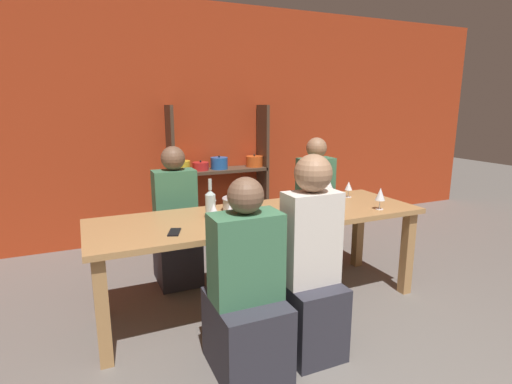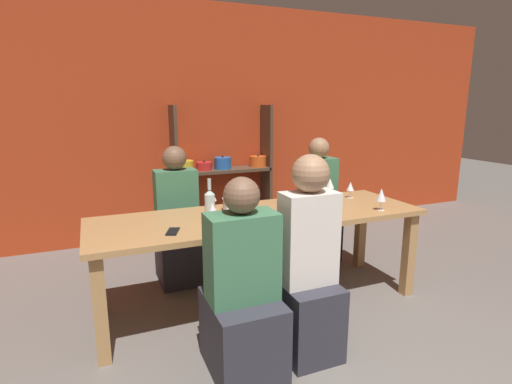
# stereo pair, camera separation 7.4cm
# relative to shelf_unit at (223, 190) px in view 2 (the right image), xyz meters

# --- Properties ---
(wall_back_red) EXTENTS (8.80, 0.06, 2.70)m
(wall_back_red) POSITION_rel_shelf_unit_xyz_m (-0.30, 0.20, 0.80)
(wall_back_red) COLOR #B23819
(wall_back_red) RESTS_ON ground_plane
(shelf_unit) EXTENTS (1.17, 0.30, 1.56)m
(shelf_unit) POSITION_rel_shelf_unit_xyz_m (0.00, 0.00, 0.00)
(shelf_unit) COLOR #4C3828
(shelf_unit) RESTS_ON ground_plane
(dining_table) EXTENTS (2.54, 0.80, 0.75)m
(dining_table) POSITION_rel_shelf_unit_xyz_m (-0.26, -1.77, 0.10)
(dining_table) COLOR #AD7F4C
(dining_table) RESTS_ON ground_plane
(mixing_bowl) EXTENTS (0.25, 0.25, 0.11)m
(mixing_bowl) POSITION_rel_shelf_unit_xyz_m (-0.39, -1.62, 0.25)
(mixing_bowl) COLOR #B7BABC
(mixing_bowl) RESTS_ON dining_table
(wine_bottle_green) EXTENTS (0.07, 0.07, 0.30)m
(wine_bottle_green) POSITION_rel_shelf_unit_xyz_m (-0.66, -1.76, 0.31)
(wine_bottle_green) COLOR #B2C6C1
(wine_bottle_green) RESTS_ON dining_table
(wine_glass_red_a) EXTENTS (0.08, 0.08, 0.18)m
(wine_glass_red_a) POSITION_rel_shelf_unit_xyz_m (0.50, -1.54, 0.32)
(wine_glass_red_a) COLOR white
(wine_glass_red_a) RESTS_ON dining_table
(wine_glass_white_a) EXTENTS (0.08, 0.08, 0.15)m
(wine_glass_white_a) POSITION_rel_shelf_unit_xyz_m (-0.68, -1.89, 0.30)
(wine_glass_white_a) COLOR white
(wine_glass_white_a) RESTS_ON dining_table
(wine_glass_red_b) EXTENTS (0.08, 0.08, 0.17)m
(wine_glass_red_b) POSITION_rel_shelf_unit_xyz_m (0.65, -2.03, 0.31)
(wine_glass_red_b) COLOR white
(wine_glass_red_b) RESTS_ON dining_table
(wine_glass_red_c) EXTENTS (0.07, 0.07, 0.16)m
(wine_glass_red_c) POSITION_rel_shelf_unit_xyz_m (-0.60, -2.00, 0.31)
(wine_glass_red_c) COLOR white
(wine_glass_red_c) RESTS_ON dining_table
(wine_glass_red_d) EXTENTS (0.07, 0.07, 0.14)m
(wine_glass_red_d) POSITION_rel_shelf_unit_xyz_m (0.69, -1.59, 0.29)
(wine_glass_red_d) COLOR white
(wine_glass_red_d) RESTS_ON dining_table
(wine_glass_empty_a) EXTENTS (0.07, 0.07, 0.14)m
(wine_glass_empty_a) POSITION_rel_shelf_unit_xyz_m (-0.56, -1.47, 0.29)
(wine_glass_empty_a) COLOR white
(wine_glass_empty_a) RESTS_ON dining_table
(wine_glass_white_b) EXTENTS (0.08, 0.08, 0.17)m
(wine_glass_white_b) POSITION_rel_shelf_unit_xyz_m (-0.48, -1.82, 0.32)
(wine_glass_white_b) COLOR white
(wine_glass_white_b) RESTS_ON dining_table
(cell_phone) EXTENTS (0.12, 0.17, 0.01)m
(cell_phone) POSITION_rel_shelf_unit_xyz_m (-0.97, -1.96, 0.20)
(cell_phone) COLOR black
(cell_phone) RESTS_ON dining_table
(person_near_a) EXTENTS (0.40, 0.50, 1.18)m
(person_near_a) POSITION_rel_shelf_unit_xyz_m (-0.68, -2.47, -0.12)
(person_near_a) COLOR #2D2D38
(person_near_a) RESTS_ON ground_plane
(person_far_a) EXTENTS (0.36, 0.45, 1.25)m
(person_far_a) POSITION_rel_shelf_unit_xyz_m (0.66, -1.09, -0.09)
(person_far_a) COLOR #2D2D38
(person_far_a) RESTS_ON ground_plane
(person_near_b) EXTENTS (0.34, 0.43, 1.28)m
(person_near_b) POSITION_rel_shelf_unit_xyz_m (-0.25, -2.46, -0.06)
(person_near_b) COLOR #2D2D38
(person_near_b) RESTS_ON ground_plane
(person_far_b) EXTENTS (0.36, 0.45, 1.22)m
(person_far_b) POSITION_rel_shelf_unit_xyz_m (-0.77, -1.09, -0.10)
(person_far_b) COLOR #2D2D38
(person_far_b) RESTS_ON ground_plane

